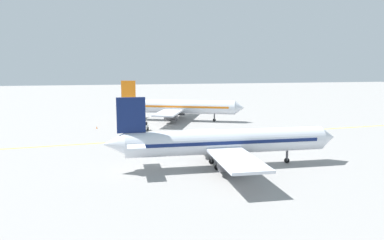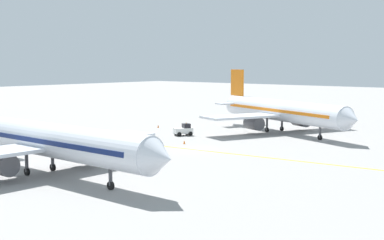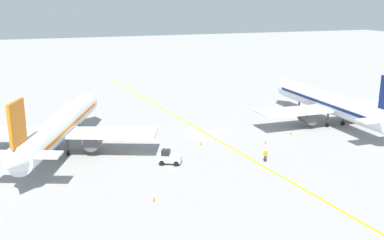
% 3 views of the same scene
% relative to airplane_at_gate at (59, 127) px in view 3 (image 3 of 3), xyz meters
% --- Properties ---
extents(ground_plane, '(400.00, 400.00, 0.00)m').
position_rel_airplane_at_gate_xyz_m(ground_plane, '(23.30, 0.71, -3.71)').
color(ground_plane, gray).
extents(apron_yellow_centreline, '(13.10, 119.37, 0.01)m').
position_rel_airplane_at_gate_xyz_m(apron_yellow_centreline, '(23.30, 0.71, -3.71)').
color(apron_yellow_centreline, yellow).
rests_on(apron_yellow_centreline, ground).
extents(airplane_at_gate, '(27.95, 34.12, 10.60)m').
position_rel_airplane_at_gate_xyz_m(airplane_at_gate, '(0.00, 0.00, 0.00)').
color(airplane_at_gate, silver).
rests_on(airplane_at_gate, ground).
extents(airplane_adjacent_stand, '(28.04, 35.43, 10.60)m').
position_rel_airplane_at_gate_xyz_m(airplane_adjacent_stand, '(46.10, -0.44, 0.00)').
color(airplane_adjacent_stand, silver).
rests_on(airplane_adjacent_stand, ground).
extents(baggage_tug_white, '(3.35, 2.76, 2.11)m').
position_rel_airplane_at_gate_xyz_m(baggage_tug_white, '(13.45, -10.07, -2.81)').
color(baggage_tug_white, white).
rests_on(baggage_tug_white, ground).
extents(ground_crew_worker, '(0.52, 0.36, 1.68)m').
position_rel_airplane_at_gate_xyz_m(ground_crew_worker, '(26.10, -13.61, -2.80)').
color(ground_crew_worker, '#23232D').
rests_on(ground_crew_worker, ground).
extents(traffic_cone_near_nose, '(0.32, 0.32, 0.55)m').
position_rel_airplane_at_gate_xyz_m(traffic_cone_near_nose, '(20.31, -3.94, -3.43)').
color(traffic_cone_near_nose, orange).
rests_on(traffic_cone_near_nose, ground).
extents(traffic_cone_mid_apron, '(0.32, 0.32, 0.55)m').
position_rel_airplane_at_gate_xyz_m(traffic_cone_mid_apron, '(36.06, -3.99, -3.43)').
color(traffic_cone_mid_apron, orange).
rests_on(traffic_cone_mid_apron, ground).
extents(traffic_cone_by_wingtip, '(0.32, 0.32, 0.55)m').
position_rel_airplane_at_gate_xyz_m(traffic_cone_by_wingtip, '(8.53, -20.65, -3.43)').
color(traffic_cone_by_wingtip, orange).
rests_on(traffic_cone_by_wingtip, ground).
extents(traffic_cone_far_edge, '(0.32, 0.32, 0.55)m').
position_rel_airplane_at_gate_xyz_m(traffic_cone_far_edge, '(29.92, -6.65, -3.43)').
color(traffic_cone_far_edge, orange).
rests_on(traffic_cone_far_edge, ground).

